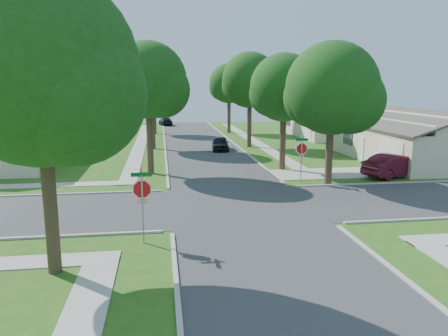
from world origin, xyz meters
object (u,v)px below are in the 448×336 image
Objects in this scene: tree_e_near at (285,91)px; house_ne_far at (328,123)px; stop_sign_ne at (302,151)px; tree_ne_corner at (333,93)px; house_nw_near at (7,143)px; house_ne_near at (412,142)px; tree_e_mid at (250,83)px; tree_e_far at (229,85)px; tree_w_near at (149,84)px; car_curb_west at (166,121)px; tree_w_mid at (152,80)px; stop_sign_sw at (142,192)px; car_driveway at (395,165)px; house_nw_far at (56,124)px; car_curb_east at (220,143)px; tree_w_far at (154,89)px; tree_sw_corner at (43,78)px.

tree_e_near reaches higher than house_ne_far.
tree_ne_corner is at bearing -16.55° from stop_sign_ne.
house_ne_far is (9.63, 24.79, -4.08)m from tree_ne_corner.
house_nw_near is at bearing -156.36° from house_ne_far.
stop_sign_ne is 0.22× the size of house_ne_near.
tree_ne_corner is 0.64× the size of house_ne_far.
house_ne_near is (11.23, -10.01, -4.74)m from tree_e_mid.
tree_w_near is at bearing -110.60° from tree_e_far.
stop_sign_ne reaches higher than car_curb_west.
tree_w_mid reaches higher than tree_e_near.
house_ne_near is 1.00× the size of house_nw_near.
house_nw_near is at bearing -137.50° from tree_e_far.
tree_w_near is 0.66× the size of house_ne_far.
stop_sign_sw reaches higher than car_curb_west.
car_driveway is (6.75, -3.51, -4.87)m from tree_e_near.
stop_sign_sw is 0.34× the size of tree_ne_corner.
house_nw_near reaches higher than car_curb_west.
tree_ne_corner reaches higher than stop_sign_sw.
tree_ne_corner is (11.00, -16.80, -0.90)m from tree_w_mid.
tree_e_far is at bearing 89.90° from stop_sign_ne.
car_curb_west is (-14.70, 40.25, -0.18)m from car_driveway.
car_curb_west is (-9.56, 41.54, -5.00)m from tree_ne_corner.
house_ne_near and house_nw_far have the same top height.
house_nw_far reaches higher than car_curb_west.
car_curb_east is at bearing 107.87° from tree_ne_corner.
tree_e_mid is (9.46, 25.71, 4.22)m from stop_sign_sw.
tree_e_mid is at bearing -27.91° from house_nw_far.
tree_w_far reaches higher than house_nw_far.
car_curb_west is (-19.19, 34.75, -0.92)m from house_ne_near.
tree_sw_corner is 0.70× the size of house_ne_far.
car_curb_east is (17.55, 4.11, -0.87)m from house_nw_near.
car_driveway is (18.94, 12.49, -5.49)m from tree_sw_corner.
house_nw_far is at bearing 107.10° from stop_sign_sw.
tree_w_mid is 0.70× the size of house_ne_near.
tree_w_far is at bearing -180.00° from tree_e_far.
tree_e_near is 1.03× the size of tree_w_far.
tree_w_far is 33.10m from car_driveway.
stop_sign_sw is 26.09m from tree_w_mid.
house_nw_far is at bearing 174.64° from house_ne_far.
car_curb_west is at bearing 1.31° from car_driveway.
tree_w_far is 31.17m from house_ne_near.
house_ne_near reaches higher than stop_sign_ne.
tree_w_near is 2.19× the size of car_curb_west.
tree_w_mid reaches higher than stop_sign_ne.
stop_sign_ne is 11.07m from tree_w_near.
car_curb_west is at bearing 138.89° from house_ne_far.
tree_w_mid is (0.00, 12.00, 0.37)m from tree_w_near.
house_ne_near is at bearing 29.14° from stop_sign_ne.
stop_sign_ne is 3.96m from tree_ne_corner.
house_ne_far is 17.52m from car_curb_east.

